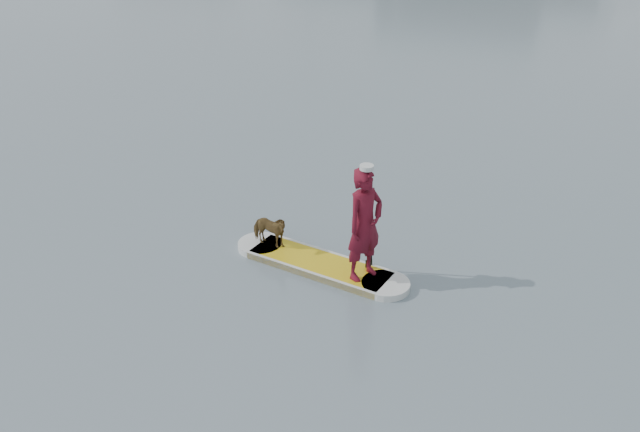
% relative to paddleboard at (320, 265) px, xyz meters
% --- Properties ---
extents(ground, '(140.00, 140.00, 0.00)m').
position_rel_paddleboard_xyz_m(ground, '(-1.31, 0.40, -0.06)').
color(ground, slate).
rests_on(ground, ground).
extents(paddleboard, '(3.28, 1.09, 0.12)m').
position_rel_paddleboard_xyz_m(paddleboard, '(0.00, 0.00, 0.00)').
color(paddleboard, yellow).
rests_on(paddleboard, ground).
extents(paddler, '(0.70, 0.82, 1.91)m').
position_rel_paddleboard_xyz_m(paddler, '(0.83, -0.10, 1.02)').
color(paddler, maroon).
rests_on(paddler, paddleboard).
extents(white_cap, '(0.22, 0.22, 0.07)m').
position_rel_paddleboard_xyz_m(white_cap, '(0.83, -0.10, 2.01)').
color(white_cap, silver).
rests_on(white_cap, paddler).
extents(dog, '(0.75, 0.38, 0.62)m').
position_rel_paddleboard_xyz_m(dog, '(-1.03, 0.12, 0.37)').
color(dog, brown).
rests_on(dog, paddleboard).
extents(paddle, '(0.10, 0.30, 2.00)m').
position_rel_paddleboard_xyz_m(paddle, '(0.82, 0.15, 0.74)').
color(paddle, black).
rests_on(paddle, ground).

